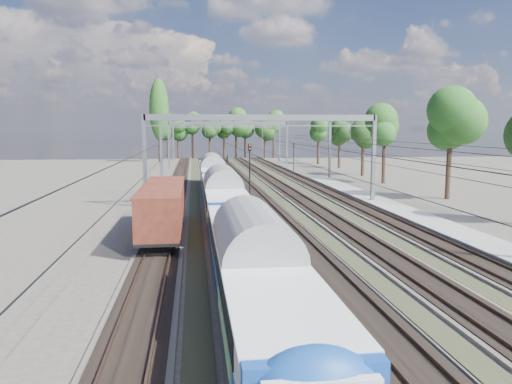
{
  "coord_description": "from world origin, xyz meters",
  "views": [
    {
      "loc": [
        -6.79,
        -19.18,
        7.59
      ],
      "look_at": [
        -2.1,
        18.34,
        2.8
      ],
      "focal_mm": 35.0,
      "sensor_mm": 36.0,
      "label": 1
    }
  ],
  "objects": [
    {
      "name": "emu_train",
      "position": [
        -4.5,
        20.75,
        2.6
      ],
      "size": [
        3.02,
        63.82,
        4.41
      ],
      "color": "black",
      "rests_on": "ground"
    },
    {
      "name": "ground",
      "position": [
        0.0,
        0.0,
        0.0
      ],
      "size": [
        220.0,
        220.0,
        0.0
      ],
      "primitive_type": "plane",
      "color": "#47423A",
      "rests_on": "ground"
    },
    {
      "name": "poplar",
      "position": [
        -14.5,
        98.0,
        11.89
      ],
      "size": [
        4.4,
        4.4,
        19.04
      ],
      "color": "black",
      "rests_on": "ground"
    },
    {
      "name": "worker",
      "position": [
        0.75,
        93.13,
        0.91
      ],
      "size": [
        0.66,
        0.78,
        1.81
      ],
      "primitive_type": "imported",
      "rotation": [
        0.0,
        0.0,
        1.97
      ],
      "color": "black",
      "rests_on": "ground"
    },
    {
      "name": "catenary",
      "position": [
        0.33,
        52.69,
        6.4
      ],
      "size": [
        25.65,
        130.0,
        9.0
      ],
      "color": "slate",
      "rests_on": "ground"
    },
    {
      "name": "freight_boxcar",
      "position": [
        -9.0,
        16.14,
        2.14
      ],
      "size": [
        2.82,
        13.64,
        3.52
      ],
      "color": "black",
      "rests_on": "ground"
    },
    {
      "name": "platform",
      "position": [
        12.0,
        20.0,
        0.15
      ],
      "size": [
        3.0,
        70.0,
        0.3
      ],
      "primitive_type": "cube",
      "color": "gray",
      "rests_on": "ground"
    },
    {
      "name": "track_bed",
      "position": [
        -0.0,
        45.0,
        0.1
      ],
      "size": [
        21.0,
        130.0,
        0.34
      ],
      "color": "#47423A",
      "rests_on": "ground"
    },
    {
      "name": "signal_far",
      "position": [
        10.56,
        66.52,
        3.27
      ],
      "size": [
        0.35,
        0.32,
        5.16
      ],
      "rotation": [
        0.0,
        0.0,
        -0.21
      ],
      "color": "black",
      "rests_on": "ground"
    },
    {
      "name": "signal_near",
      "position": [
        -0.96,
        32.79,
        3.83
      ],
      "size": [
        0.41,
        0.38,
        6.06
      ],
      "rotation": [
        0.0,
        0.0,
        -0.23
      ],
      "color": "black",
      "rests_on": "ground"
    },
    {
      "name": "tree_belt",
      "position": [
        5.72,
        95.36,
        8.26
      ],
      "size": [
        38.85,
        99.84,
        11.81
      ],
      "color": "black",
      "rests_on": "ground"
    }
  ]
}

